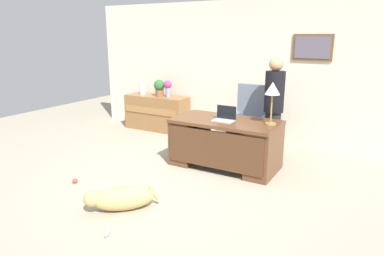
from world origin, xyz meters
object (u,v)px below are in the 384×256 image
(potted_plant, at_px, (159,87))
(dog_toy_bone, at_px, (108,231))
(desk_lamp, at_px, (272,91))
(vase_empty, at_px, (142,89))
(laptop, at_px, (225,117))
(vase_with_flowers, at_px, (168,87))
(dog_lying, at_px, (121,198))
(person_standing, at_px, (274,108))
(armchair, at_px, (250,123))
(dog_toy_ball, at_px, (75,181))
(credenza, at_px, (157,113))
(desk, at_px, (225,142))

(potted_plant, distance_m, dog_toy_bone, 4.33)
(desk_lamp, bearing_deg, vase_empty, 159.53)
(laptop, distance_m, vase_empty, 2.98)
(vase_with_flowers, bearing_deg, vase_empty, 180.00)
(vase_with_flowers, bearing_deg, dog_lying, -65.52)
(dog_lying, bearing_deg, laptop, 76.12)
(person_standing, relative_size, vase_with_flowers, 4.81)
(dog_toy_bone, bearing_deg, armchair, 85.01)
(armchair, bearing_deg, vase_with_flowers, 169.27)
(dog_toy_ball, relative_size, dog_toy_bone, 0.38)
(desk_lamp, bearing_deg, potted_plant, 156.57)
(person_standing, distance_m, vase_with_flowers, 2.58)
(credenza, bearing_deg, vase_with_flowers, 0.27)
(vase_with_flowers, xyz_separation_m, vase_empty, (-0.68, 0.00, -0.10))
(desk, relative_size, dog_toy_bone, 8.58)
(dog_lying, height_order, vase_with_flowers, vase_with_flowers)
(credenza, height_order, dog_toy_ball, credenza)
(desk, height_order, potted_plant, potted_plant)
(armchair, distance_m, vase_empty, 2.75)
(dog_lying, relative_size, laptop, 2.31)
(dog_toy_ball, bearing_deg, person_standing, 48.73)
(desk, relative_size, dog_lying, 2.24)
(armchair, bearing_deg, dog_lying, -100.34)
(armchair, relative_size, vase_empty, 4.67)
(person_standing, xyz_separation_m, dog_toy_ball, (-2.10, -2.40, -0.85))
(laptop, distance_m, desk_lamp, 0.83)
(desk, distance_m, potted_plant, 2.62)
(desk_lamp, xyz_separation_m, vase_empty, (-3.34, 1.25, -0.38))
(vase_empty, bearing_deg, dog_lying, -56.45)
(person_standing, distance_m, desk_lamp, 0.76)
(desk, distance_m, vase_empty, 3.01)
(armchair, height_order, potted_plant, armchair)
(person_standing, bearing_deg, vase_empty, 169.14)
(vase_empty, bearing_deg, armchair, -8.07)
(laptop, bearing_deg, desk, 88.88)
(credenza, relative_size, potted_plant, 3.98)
(desk_lamp, relative_size, vase_with_flowers, 1.76)
(desk_lamp, relative_size, dog_toy_bone, 3.27)
(desk, xyz_separation_m, dog_lying, (-0.47, -1.94, -0.26))
(laptop, height_order, dog_toy_ball, laptop)
(person_standing, relative_size, dog_toy_ball, 23.64)
(dog_toy_ball, bearing_deg, desk, 46.68)
(vase_empty, bearing_deg, vase_with_flowers, 0.00)
(desk, bearing_deg, vase_empty, 153.11)
(desk, distance_m, credenza, 2.64)
(vase_empty, bearing_deg, desk, -26.89)
(dog_toy_bone, bearing_deg, person_standing, 76.19)
(potted_plant, bearing_deg, vase_with_flowers, 0.00)
(desk, xyz_separation_m, desk_lamp, (0.69, 0.10, 0.85))
(desk, bearing_deg, person_standing, 53.92)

